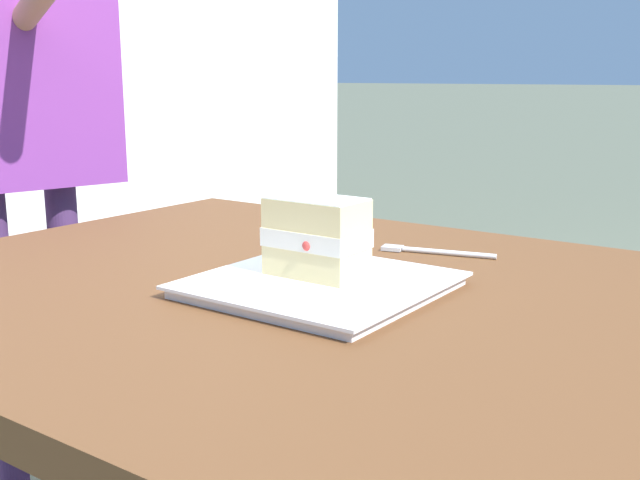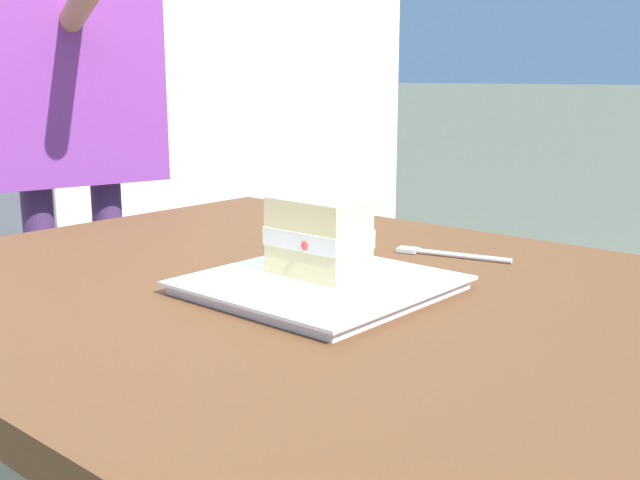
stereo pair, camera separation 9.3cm
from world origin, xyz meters
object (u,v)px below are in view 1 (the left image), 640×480
dessert_fork (429,251)px  diner_person (16,73)px  patio_table (355,378)px  dessert_plate (320,285)px  cake_slice (317,236)px

dessert_fork → diner_person: bearing=-0.3°
patio_table → dessert_fork: 0.27m
dessert_fork → diner_person: (1.02, -0.01, 0.26)m
dessert_plate → cake_slice: 0.06m
patio_table → dessert_plate: bearing=16.9°
patio_table → dessert_fork: size_ratio=7.80×
patio_table → dessert_plate: 0.12m
patio_table → cake_slice: size_ratio=10.89×
dessert_plate → diner_person: size_ratio=0.18×
cake_slice → dessert_fork: cake_slice is taller
dessert_fork → diner_person: diner_person is taller
dessert_plate → diner_person: bearing=-14.8°
dessert_fork → patio_table: bearing=96.6°
patio_table → dessert_plate: (0.04, 0.01, 0.12)m
patio_table → diner_person: bearing=-13.5°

